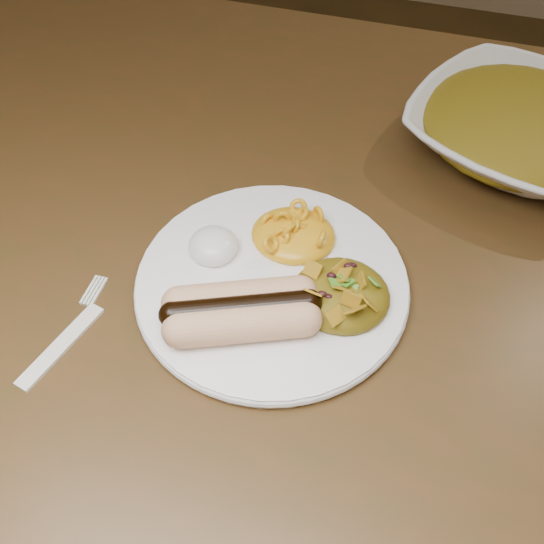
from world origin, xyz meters
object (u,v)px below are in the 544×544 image
(table, at_px, (224,283))
(serving_bowl, at_px, (518,132))
(plate, at_px, (272,283))
(fork, at_px, (61,346))

(table, relative_size, serving_bowl, 6.73)
(plate, relative_size, fork, 2.12)
(plate, distance_m, serving_bowl, 0.34)
(fork, height_order, serving_bowl, serving_bowl)
(plate, height_order, serving_bowl, serving_bowl)
(table, height_order, serving_bowl, serving_bowl)
(plate, xyz_separation_m, serving_bowl, (0.21, 0.27, 0.02))
(table, xyz_separation_m, serving_bowl, (0.29, 0.21, 0.12))
(table, relative_size, plate, 6.20)
(plate, xyz_separation_m, fork, (-0.16, -0.12, -0.00))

